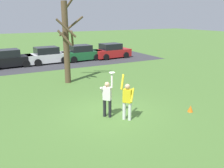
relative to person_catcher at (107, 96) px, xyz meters
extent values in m
plane|color=#4C7533|center=(0.37, 0.26, -0.98)|extent=(120.00, 120.00, 0.00)
cylinder|color=black|center=(-0.09, 0.10, -0.57)|extent=(0.14, 0.14, 0.82)
cylinder|color=black|center=(0.09, -0.10, -0.57)|extent=(0.14, 0.14, 0.82)
cube|color=silver|center=(0.00, 0.00, 0.14)|extent=(0.40, 0.41, 0.60)
sphere|color=tan|center=(0.00, 0.00, 0.55)|extent=(0.23, 0.23, 0.23)
cylinder|color=silver|center=(-0.15, 0.17, 0.19)|extent=(0.39, 0.38, 0.59)
cylinder|color=silver|center=(0.15, -0.17, 0.77)|extent=(0.09, 0.09, 0.66)
cylinder|color=silver|center=(0.71, -0.78, -0.57)|extent=(0.14, 0.14, 0.82)
cylinder|color=silver|center=(0.54, -0.59, -0.57)|extent=(0.14, 0.14, 0.82)
cube|color=gold|center=(0.62, -0.69, 0.14)|extent=(0.40, 0.41, 0.60)
sphere|color=tan|center=(0.62, -0.69, 0.55)|extent=(0.23, 0.23, 0.23)
cylinder|color=gold|center=(0.77, -0.86, 0.19)|extent=(0.39, 0.38, 0.59)
cylinder|color=gold|center=(0.47, -0.52, 0.74)|extent=(0.29, 0.28, 0.65)
cylinder|color=white|center=(0.15, -0.17, 1.11)|extent=(0.25, 0.25, 0.02)
cube|color=black|center=(-2.84, 13.90, -0.43)|extent=(4.21, 2.07, 0.80)
cube|color=black|center=(-2.99, 13.89, 0.29)|extent=(2.20, 1.78, 0.64)
cylinder|color=black|center=(-1.64, 14.89, -0.65)|extent=(0.67, 0.26, 0.66)
cylinder|color=black|center=(-1.51, 13.07, -0.65)|extent=(0.67, 0.26, 0.66)
cube|color=white|center=(0.73, 14.05, -0.43)|extent=(4.21, 2.07, 0.80)
cube|color=black|center=(0.58, 14.04, 0.29)|extent=(2.20, 1.78, 0.64)
cylinder|color=black|center=(1.94, 15.05, -0.65)|extent=(0.67, 0.26, 0.66)
cylinder|color=black|center=(2.06, 13.23, -0.65)|extent=(0.67, 0.26, 0.66)
cylinder|color=black|center=(-0.60, 14.88, -0.65)|extent=(0.67, 0.26, 0.66)
cylinder|color=black|center=(-0.48, 13.06, -0.65)|extent=(0.67, 0.26, 0.66)
cube|color=#1E6633|center=(4.15, 13.98, -0.43)|extent=(4.21, 2.07, 0.80)
cube|color=black|center=(4.00, 13.97, 0.29)|extent=(2.20, 1.78, 0.64)
cylinder|color=black|center=(5.36, 14.97, -0.65)|extent=(0.67, 0.26, 0.66)
cylinder|color=black|center=(5.48, 13.16, -0.65)|extent=(0.67, 0.26, 0.66)
cylinder|color=black|center=(2.82, 14.81, -0.65)|extent=(0.67, 0.26, 0.66)
cylinder|color=black|center=(2.95, 12.99, -0.65)|extent=(0.67, 0.26, 0.66)
cube|color=red|center=(7.61, 13.81, -0.43)|extent=(4.21, 2.07, 0.80)
cube|color=black|center=(7.46, 13.80, 0.29)|extent=(2.20, 1.78, 0.64)
cylinder|color=black|center=(8.82, 14.81, -0.65)|extent=(0.67, 0.26, 0.66)
cylinder|color=black|center=(8.94, 12.99, -0.65)|extent=(0.67, 0.26, 0.66)
cylinder|color=black|center=(6.28, 14.64, -0.65)|extent=(0.67, 0.26, 0.66)
cylinder|color=black|center=(6.41, 12.82, -0.65)|extent=(0.67, 0.26, 0.66)
cube|color=#38383D|center=(0.60, 13.82, -0.98)|extent=(23.71, 6.40, 0.01)
cylinder|color=brown|center=(0.23, 6.43, 1.71)|extent=(0.40, 0.40, 5.38)
cylinder|color=brown|center=(0.75, 6.74, 4.33)|extent=(0.78, 1.18, 1.26)
cylinder|color=brown|center=(0.83, 7.09, 2.78)|extent=(1.47, 1.36, 1.39)
cylinder|color=brown|center=(0.11, 5.87, 2.72)|extent=(1.26, 0.39, 1.22)
cylinder|color=brown|center=(0.05, 6.06, 2.10)|extent=(0.91, 0.54, 1.04)
cylinder|color=brown|center=(0.62, 6.28, 2.03)|extent=(0.48, 0.92, 1.08)
cone|color=orange|center=(3.79, -1.37, -0.82)|extent=(0.26, 0.26, 0.32)
camera|label=1|loc=(-4.46, -8.79, 3.43)|focal=37.48mm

